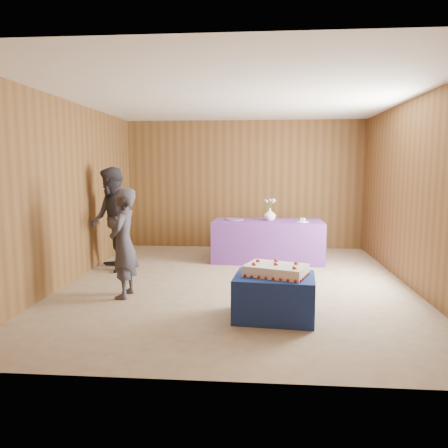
# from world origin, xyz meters

# --- Properties ---
(ground) EXTENTS (6.00, 6.00, 0.00)m
(ground) POSITION_xyz_m (0.00, 0.00, 0.00)
(ground) COLOR #9C8F6B
(ground) RESTS_ON ground
(room_shell) EXTENTS (5.04, 6.04, 2.72)m
(room_shell) POSITION_xyz_m (0.00, 0.00, 1.80)
(room_shell) COLOR brown
(room_shell) RESTS_ON ground
(cake_table) EXTENTS (0.96, 0.78, 0.50)m
(cake_table) POSITION_xyz_m (0.51, -1.45, 0.25)
(cake_table) COLOR navy
(cake_table) RESTS_ON ground
(serving_table) EXTENTS (2.02, 0.95, 0.75)m
(serving_table) POSITION_xyz_m (0.49, 1.64, 0.38)
(serving_table) COLOR #6A3694
(serving_table) RESTS_ON ground
(sheet_cake) EXTENTS (0.81, 0.68, 0.16)m
(sheet_cake) POSITION_xyz_m (0.52, -1.44, 0.56)
(sheet_cake) COLOR white
(sheet_cake) RESTS_ON cake_table
(vase) EXTENTS (0.29, 0.29, 0.23)m
(vase) POSITION_xyz_m (0.52, 1.67, 0.86)
(vase) COLOR white
(vase) RESTS_ON serving_table
(flower_spray) EXTENTS (0.21, 0.21, 0.16)m
(flower_spray) POSITION_xyz_m (0.52, 1.67, 1.11)
(flower_spray) COLOR #2A6428
(flower_spray) RESTS_ON vase
(platter) EXTENTS (0.41, 0.41, 0.02)m
(platter) POSITION_xyz_m (-0.14, 1.72, 0.76)
(platter) COLOR #7650A1
(platter) RESTS_ON serving_table
(plate) EXTENTS (0.25, 0.25, 0.01)m
(plate) POSITION_xyz_m (1.10, 1.49, 0.76)
(plate) COLOR white
(plate) RESTS_ON serving_table
(cake_slice) EXTENTS (0.09, 0.09, 0.08)m
(cake_slice) POSITION_xyz_m (1.10, 1.49, 0.79)
(cake_slice) COLOR white
(cake_slice) RESTS_ON plate
(knife) EXTENTS (0.26, 0.07, 0.00)m
(knife) POSITION_xyz_m (1.20, 1.33, 0.75)
(knife) COLOR silver
(knife) RESTS_ON serving_table
(guest_left) EXTENTS (0.35, 0.54, 1.46)m
(guest_left) POSITION_xyz_m (-1.46, -0.78, 0.73)
(guest_left) COLOR #34333C
(guest_left) RESTS_ON ground
(guest_right) EXTENTS (1.00, 1.06, 1.73)m
(guest_right) POSITION_xyz_m (-2.10, 0.67, 0.87)
(guest_right) COLOR #2F2E37
(guest_right) RESTS_ON ground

